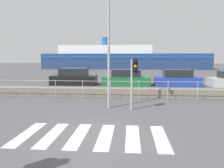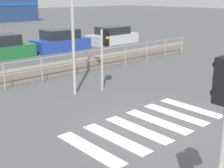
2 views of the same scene
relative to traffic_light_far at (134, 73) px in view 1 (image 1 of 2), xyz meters
The scene contains 10 objects.
ground_plane 4.34m from the traffic_light_far, 110.65° to the right, with size 160.00×160.00×0.00m, color #4C4C4F.
crosswalk 4.35m from the traffic_light_far, 111.24° to the right, with size 4.95×2.40×0.01m.
seawall 4.09m from the traffic_light_far, 111.44° to the left, with size 23.22×0.55×0.59m.
harbor_fence 3.18m from the traffic_light_far, 117.58° to the left, with size 20.94×0.04×1.18m.
traffic_light_far is the anchor object (origin of this frame).
streetlamp 2.40m from the traffic_light_far, behind, with size 0.32×0.87×6.33m.
ferry_boat 37.86m from the traffic_light_far, 93.39° to the left, with size 35.21×7.35×6.81m.
parked_car_black 10.96m from the traffic_light_far, 120.07° to the left, with size 4.21×1.78×1.56m.
parked_car_green 9.53m from the traffic_light_far, 93.38° to the left, with size 4.35×1.77×1.46m.
parked_car_blue 10.33m from the traffic_light_far, 66.86° to the left, with size 4.03×1.88×1.48m.
Camera 1 is at (1.21, -6.92, 2.63)m, focal length 35.00 mm.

